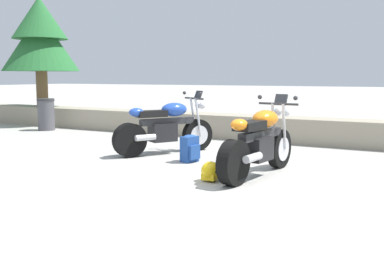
# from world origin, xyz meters

# --- Properties ---
(ground_plane) EXTENTS (120.00, 120.00, 0.00)m
(ground_plane) POSITION_xyz_m (0.00, 0.00, 0.00)
(ground_plane) COLOR #A3A099
(stone_wall) EXTENTS (36.00, 0.80, 0.55)m
(stone_wall) POSITION_xyz_m (0.00, 4.80, 0.28)
(stone_wall) COLOR gray
(stone_wall) RESTS_ON ground
(motorcycle_blue_near_left) EXTENTS (1.23, 1.85, 1.18)m
(motorcycle_blue_near_left) POSITION_xyz_m (-1.40, 2.20, 0.49)
(motorcycle_blue_near_left) COLOR black
(motorcycle_blue_near_left) RESTS_ON ground
(motorcycle_orange_centre) EXTENTS (0.67, 2.06, 1.18)m
(motorcycle_orange_centre) POSITION_xyz_m (0.79, 1.23, 0.49)
(motorcycle_orange_centre) COLOR black
(motorcycle_orange_centre) RESTS_ON ground
(rider_backpack) EXTENTS (0.31, 0.33, 0.47)m
(rider_backpack) POSITION_xyz_m (-0.61, 1.68, 0.24)
(rider_backpack) COLOR navy
(rider_backpack) RESTS_ON ground
(rider_helmet) EXTENTS (0.28, 0.28, 0.28)m
(rider_helmet) POSITION_xyz_m (0.32, 0.57, 0.14)
(rider_helmet) COLOR yellow
(rider_helmet) RESTS_ON ground
(pine_tree_far_left) EXTENTS (2.27, 2.27, 3.27)m
(pine_tree_far_left) POSITION_xyz_m (-7.44, 4.90, 2.66)
(pine_tree_far_left) COLOR brown
(pine_tree_far_left) RESTS_ON stone_wall
(trash_bin) EXTENTS (0.46, 0.46, 0.86)m
(trash_bin) POSITION_xyz_m (-6.17, 3.80, 0.43)
(trash_bin) COLOR #4C4C51
(trash_bin) RESTS_ON ground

